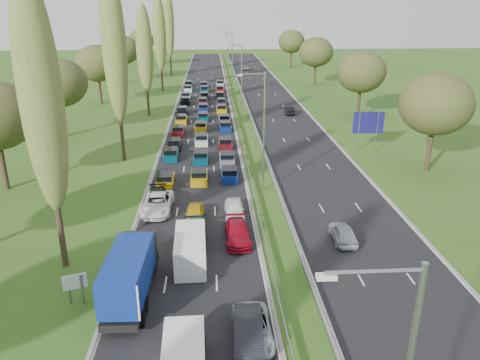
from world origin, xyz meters
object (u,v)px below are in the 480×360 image
object	(u,v)px
direction_sign	(368,124)
blue_lorry	(131,273)
near_car_2	(158,203)
info_sign	(75,285)
white_van_rear	(191,248)
near_car_3	(157,199)

from	to	relation	value
direction_sign	blue_lorry	bearing A→B (deg)	-129.06
near_car_2	info_sign	world-z (taller)	info_sign
white_van_rear	direction_sign	world-z (taller)	direction_sign
near_car_3	white_van_rear	size ratio (longest dim) A/B	0.88
white_van_rear	info_sign	size ratio (longest dim) A/B	2.67
blue_lorry	direction_sign	xyz separation A→B (m)	(25.36, 31.25, 1.71)
near_car_2	info_sign	xyz separation A→B (m)	(-3.65, -14.07, 0.57)
blue_lorry	info_sign	size ratio (longest dim) A/B	4.02
near_car_2	info_sign	distance (m)	14.55
near_car_3	direction_sign	world-z (taller)	direction_sign
near_car_2	direction_sign	distance (m)	30.84
near_car_3	info_sign	size ratio (longest dim) A/B	2.36
near_car_2	blue_lorry	xyz separation A→B (m)	(-0.21, -13.61, 1.06)
blue_lorry	direction_sign	bearing A→B (deg)	53.15
white_van_rear	direction_sign	distance (m)	34.68
near_car_3	direction_sign	xyz separation A→B (m)	(25.30, 16.51, 2.83)
blue_lorry	info_sign	distance (m)	3.50
info_sign	direction_sign	xyz separation A→B (m)	(28.80, 31.71, 2.20)
info_sign	direction_sign	distance (m)	42.89
near_car_2	near_car_3	xyz separation A→B (m)	(-0.15, 1.13, -0.06)
near_car_3	blue_lorry	size ratio (longest dim) A/B	0.59
blue_lorry	white_van_rear	bearing A→B (deg)	52.64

